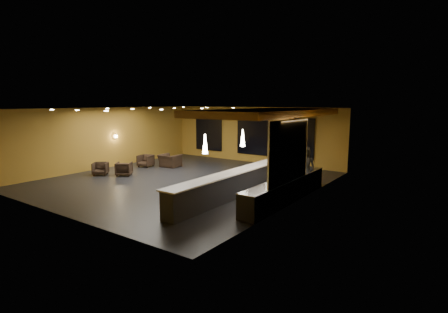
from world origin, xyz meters
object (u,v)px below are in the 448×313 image
Objects in this scene: pendant_1 at (243,138)px; armchair_c at (146,161)px; staff_c at (305,166)px; bar_counter at (236,184)px; armchair_b at (124,169)px; column at (285,143)px; bar_stool_5 at (259,169)px; pendant_2 at (271,134)px; prep_counter at (286,190)px; bar_stool_2 at (212,184)px; bar_stool_1 at (192,192)px; armchair_a at (100,169)px; bar_stool_4 at (247,174)px; pendant_0 at (205,144)px; armchair_d at (170,161)px; bar_stool_0 at (165,200)px; staff_a at (273,167)px; staff_b at (291,167)px; bar_stool_3 at (233,179)px.

pendant_1 reaches higher than armchair_c.
pendant_1 is 3.55m from staff_c.
bar_counter is 10.25× the size of armchair_b.
bar_stool_5 is (-0.80, -1.26, -1.23)m from column.
prep_counter is at bearing -51.34° from pendant_2.
bar_stool_2 is (-0.80, -1.06, -1.83)m from pendant_1.
bar_counter is 2.06m from bar_stool_1.
armchair_a is 7.88m from bar_stool_4.
armchair_a is at bearing 170.47° from pendant_0.
bar_stool_1 is (-2.30, -5.27, -0.45)m from staff_c.
armchair_b is at bearing 164.06° from pendant_0.
pendant_0 reaches higher than armchair_d.
armchair_c is 0.98× the size of bar_stool_5.
bar_counter reaches higher than bar_stool_4.
bar_stool_4 is (0.07, 5.34, -0.00)m from bar_stool_0.
prep_counter is at bearing -102.42° from staff_c.
bar_stool_1 is (-1.24, -4.17, -0.45)m from staff_a.
bar_stool_4 is (-0.72, 2.05, -0.04)m from bar_counter.
staff_b is at bearing 72.10° from bar_stool_1.
staff_b is at bearing 33.98° from bar_stool_4.
bar_stool_0 is (-1.32, -5.52, -0.46)m from staff_a.
bar_counter is 7.48m from armchair_d.
staff_b is 7.74m from armchair_d.
pendant_0 is 5.49m from staff_b.
bar_counter is at bearing -90.00° from pendant_2.
armchair_c is 0.70× the size of armchair_d.
bar_stool_1 is at bearing -134.02° from staff_c.
bar_stool_2 reaches higher than bar_stool_0.
pendant_2 reaches higher than armchair_d.
column reaches higher than pendant_0.
bar_stool_1 is at bearing -117.65° from staff_a.
armchair_a is at bearing -105.15° from armchair_c.
staff_b reaches higher than armchair_b.
bar_stool_5 is at bearing -176.76° from staff_b.
bar_stool_3 is at bearing 173.71° from prep_counter.
bar_stool_2 reaches higher than bar_stool_5.
staff_a is at bearing 130.16° from prep_counter.
armchair_d is at bearing 160.57° from staff_c.
bar_stool_4 is at bearing 88.27° from bar_stool_2.
armchair_d is at bearing 158.45° from pendant_1.
armchair_d is (-7.73, -0.01, -0.45)m from staff_b.
pendant_1 is 3.16m from bar_stool_1.
pendant_1 is at bearing 148.14° from armchair_b.
bar_counter is 1.33× the size of prep_counter.
column is 5.36m from bar_stool_2.
pendant_2 is at bearing -90.00° from column.
bar_stool_1 is 1.39m from bar_stool_2.
armchair_c is (-7.97, 4.37, -1.99)m from pendant_0.
column is 2.57m from staff_a.
bar_stool_3 is (0.11, 4.08, -0.01)m from bar_stool_0.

